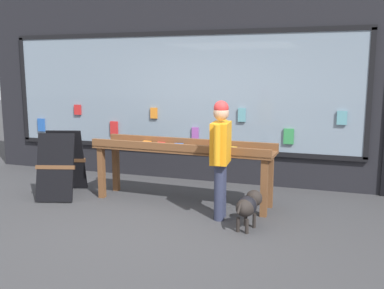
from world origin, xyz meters
name	(u,v)px	position (x,y,z in m)	size (l,w,h in m)	color
ground_plane	(158,223)	(0.00, 0.00, 0.00)	(40.00, 40.00, 0.00)	#38383A
shopfront_facade	(209,79)	(-0.01, 2.39, 1.81)	(8.98, 0.29, 3.68)	black
display_table_main	(182,153)	(0.00, 0.97, 0.76)	(2.76, 0.69, 0.94)	brown
person_browsing	(221,152)	(0.72, 0.45, 0.91)	(0.26, 0.64, 1.58)	#2D334C
small_dog	(248,205)	(1.15, 0.18, 0.31)	(0.31, 0.60, 0.45)	black
sandwich_board_sign	(61,164)	(-1.93, 0.69, 0.52)	(0.77, 0.96, 1.01)	black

